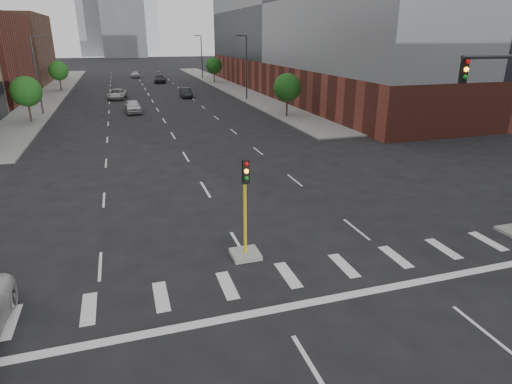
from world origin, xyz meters
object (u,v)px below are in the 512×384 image
car_deep_right (160,79)px  car_distant (135,74)px  car_near_left (133,106)px  car_far_left (117,94)px  car_mid_right (186,93)px  median_traffic_signal (245,236)px

car_deep_right → car_distant: car_deep_right is taller
car_near_left → car_deep_right: 36.05m
car_far_left → car_deep_right: 23.47m
car_mid_right → car_deep_right: 23.42m
car_mid_right → car_distant: car_mid_right is taller
car_far_left → car_near_left: bearing=-74.2°
median_traffic_signal → car_near_left: (-3.08, 39.40, -0.19)m
car_mid_right → car_deep_right: car_deep_right is taller
car_distant → car_mid_right: bearing=-83.4°
car_near_left → car_mid_right: bearing=52.5°
car_far_left → car_deep_right: (8.48, 21.88, 0.06)m
car_mid_right → car_far_left: bearing=172.9°
car_near_left → car_far_left: bearing=94.6°
median_traffic_signal → car_far_left: bearing=95.2°
car_near_left → car_deep_right: size_ratio=0.85×
car_distant → median_traffic_signal: bearing=-92.3°
car_mid_right → car_distant: bearing=100.4°
car_mid_right → car_near_left: bearing=-123.6°
car_distant → car_deep_right: bearing=-74.7°
car_near_left → car_deep_right: (6.74, 35.42, -0.00)m
median_traffic_signal → car_distant: bearing=90.4°
car_deep_right → car_distant: bearing=115.7°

